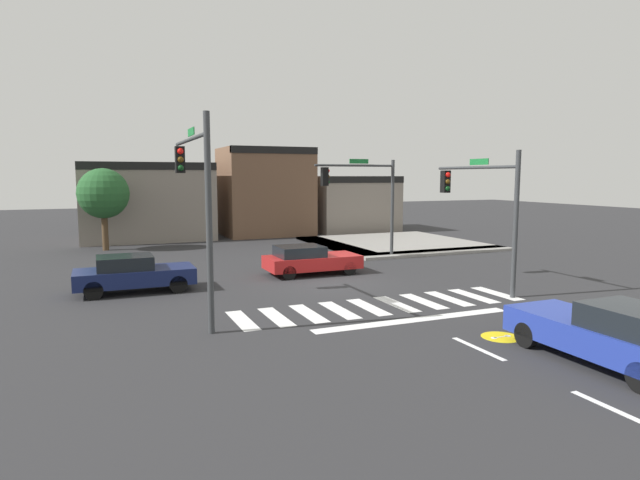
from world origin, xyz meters
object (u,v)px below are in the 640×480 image
at_px(traffic_signal_southwest, 195,183).
at_px(car_blue, 614,334).
at_px(traffic_signal_southeast, 481,197).
at_px(car_red, 309,260).
at_px(car_navy, 133,273).
at_px(traffic_signal_northeast, 363,190).
at_px(roadside_tree, 103,194).

bearing_deg(traffic_signal_southwest, car_blue, -136.16).
relative_size(traffic_signal_southeast, car_red, 1.27).
distance_m(traffic_signal_southwest, car_navy, 5.87).
bearing_deg(car_red, car_navy, -173.53).
distance_m(traffic_signal_northeast, traffic_signal_southwest, 13.26).
xyz_separation_m(traffic_signal_northeast, roadside_tree, (-12.65, 8.89, -0.34)).
bearing_deg(car_red, roadside_tree, 124.72).
bearing_deg(car_navy, roadside_tree, 93.31).
bearing_deg(car_navy, traffic_signal_southwest, -69.11).
relative_size(traffic_signal_northeast, car_navy, 1.21).
relative_size(traffic_signal_northeast, roadside_tree, 1.09).
xyz_separation_m(car_blue, roadside_tree, (-10.53, 25.76, 2.59)).
distance_m(traffic_signal_northeast, roadside_tree, 15.46).
xyz_separation_m(traffic_signal_northeast, car_blue, (-2.11, -16.87, -2.93)).
xyz_separation_m(traffic_signal_southeast, car_navy, (-12.76, 4.43, -2.89)).
height_order(car_navy, car_red, car_navy).
relative_size(car_navy, car_red, 1.04).
relative_size(traffic_signal_northeast, car_blue, 1.12).
height_order(car_navy, roadside_tree, roadside_tree).
distance_m(car_navy, roadside_tree, 13.20).
height_order(traffic_signal_southeast, car_navy, traffic_signal_southeast).
bearing_deg(car_blue, car_navy, 37.29).
height_order(traffic_signal_southwest, car_red, traffic_signal_southwest).
relative_size(car_blue, car_red, 1.12).
relative_size(traffic_signal_southeast, traffic_signal_southwest, 0.87).
bearing_deg(traffic_signal_southeast, car_red, 44.26).
xyz_separation_m(car_red, roadside_tree, (-8.35, 12.05, 2.70)).
relative_size(traffic_signal_northeast, traffic_signal_southeast, 0.99).
height_order(traffic_signal_southeast, car_red, traffic_signal_southeast).
relative_size(traffic_signal_southeast, car_navy, 1.22).
distance_m(traffic_signal_northeast, car_blue, 17.25).
height_order(traffic_signal_northeast, car_red, traffic_signal_northeast).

